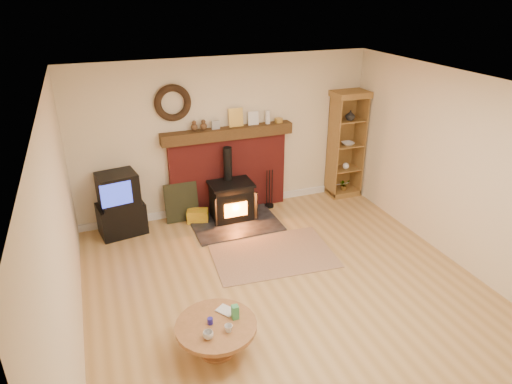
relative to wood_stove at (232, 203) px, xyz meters
name	(u,v)px	position (x,y,z in m)	size (l,w,h in m)	color
ground	(294,298)	(0.08, -2.27, -0.32)	(5.50, 5.50, 0.00)	#A87F46
room_shell	(294,169)	(0.06, -2.17, 1.40)	(5.02, 5.52, 2.61)	beige
chimney_breast	(228,166)	(0.08, 0.40, 0.49)	(2.20, 0.22, 1.78)	maroon
wood_stove	(232,203)	(0.00, 0.00, 0.00)	(1.40, 1.00, 1.22)	black
area_rug	(273,254)	(0.22, -1.24, -0.31)	(1.73, 1.19, 0.01)	brown
tv_unit	(120,205)	(-1.75, 0.20, 0.17)	(0.76, 0.58, 1.01)	black
curio_cabinet	(345,144)	(2.26, 0.29, 0.65)	(0.62, 0.45, 1.93)	brown
firelog_box	(198,216)	(-0.56, 0.13, -0.21)	(0.34, 0.21, 0.21)	yellow
leaning_painting	(182,202)	(-0.78, 0.28, 0.01)	(0.55, 0.03, 0.66)	black
fire_tools	(269,200)	(0.76, 0.23, -0.18)	(0.16, 0.16, 0.70)	black
coffee_table	(217,329)	(-1.08, -2.81, -0.02)	(0.86, 0.86, 0.53)	brown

